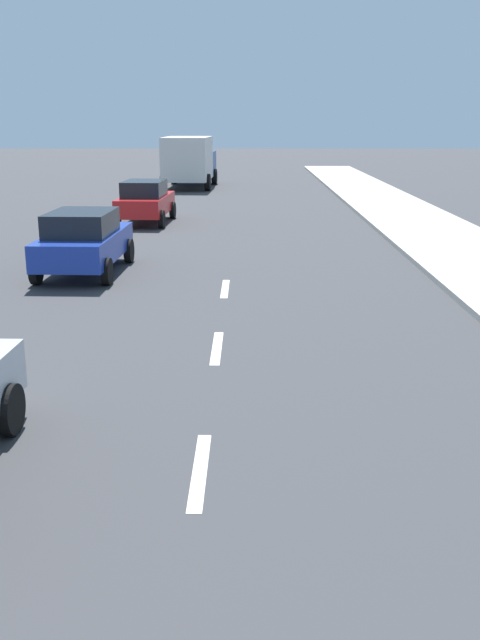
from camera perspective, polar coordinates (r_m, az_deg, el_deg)
The scene contains 7 objects.
ground_plane at distance 16.17m, azimuth -1.21°, elevation 2.44°, with size 160.00×160.00×0.00m, color #38383A.
lane_stripe_3 at distance 8.03m, azimuth -3.23°, elevation -11.92°, with size 0.16×1.80×0.01m, color white.
lane_stripe_4 at distance 12.06m, azimuth -1.86°, elevation -2.23°, with size 0.16×1.80×0.01m, color white.
lane_stripe_5 at distance 16.26m, azimuth -1.20°, elevation 2.53°, with size 0.16×1.80×0.01m, color white.
parked_car_blue at distance 18.19m, azimuth -12.40°, elevation 6.27°, with size 1.94×4.02×1.57m.
parked_car_red at distance 26.85m, azimuth -7.60°, elevation 9.47°, with size 1.94×3.89×1.57m.
delivery_truck at distance 40.90m, azimuth -4.08°, elevation 12.64°, with size 2.90×6.35×2.80m.
Camera 1 is at (0.53, 4.28, 3.74)m, focal length 39.93 mm.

